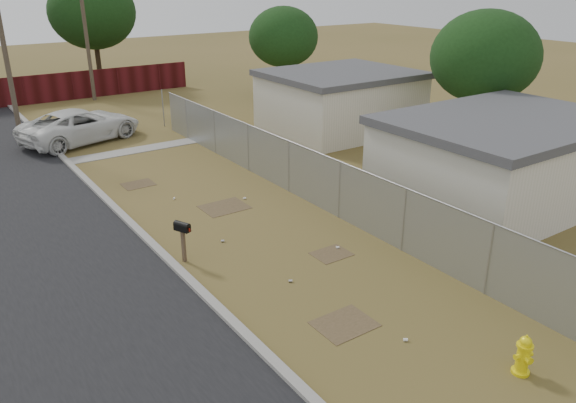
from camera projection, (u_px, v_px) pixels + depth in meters
ground at (262, 240)px, 17.61m from camera, size 120.00×120.00×0.00m
chainlink_fence at (321, 187)px, 19.73m from camera, size 0.10×27.06×2.02m
houses at (411, 126)px, 24.50m from camera, size 9.30×17.24×3.10m
horizon_trees at (68, 28)px, 34.29m from camera, size 33.32×31.94×7.78m
fire_hydrant at (523, 356)px, 11.58m from camera, size 0.46×0.46×0.94m
mailbox at (182, 230)px, 15.92m from camera, size 0.38×0.53×1.26m
pickup_truck at (81, 125)px, 27.58m from camera, size 6.45×4.40×1.64m
scattered_litter at (287, 259)px, 16.37m from camera, size 2.79×13.38×0.07m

